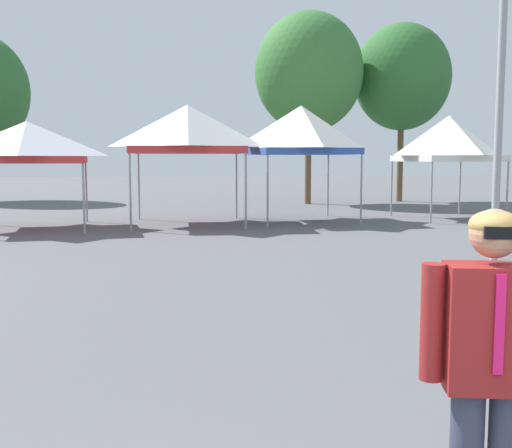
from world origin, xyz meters
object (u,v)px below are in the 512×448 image
at_px(light_pole_near_lift, 503,22).
at_px(tree_behind_tents_left, 309,72).
at_px(canopy_tent_far_right, 301,130).
at_px(person_foreground, 489,366).
at_px(canopy_tent_behind_left, 448,139).
at_px(canopy_tent_behind_right, 27,142).
at_px(tree_behind_tents_center, 402,77).
at_px(canopy_tent_far_left, 188,129).

xyz_separation_m(light_pole_near_lift, tree_behind_tents_left, (0.89, 16.31, 1.32)).
bearing_deg(light_pole_near_lift, canopy_tent_far_right, 98.75).
relative_size(canopy_tent_far_right, person_foreground, 2.07).
xyz_separation_m(canopy_tent_behind_left, light_pole_near_lift, (-3.64, -8.79, 1.78)).
bearing_deg(canopy_tent_behind_left, canopy_tent_behind_right, -177.57).
relative_size(canopy_tent_behind_left, light_pole_near_lift, 0.44).
relative_size(light_pole_near_lift, tree_behind_tents_center, 0.95).
bearing_deg(tree_behind_tents_center, tree_behind_tents_left, -171.33).
bearing_deg(person_foreground, tree_behind_tents_left, 76.62).
xyz_separation_m(canopy_tent_far_left, canopy_tent_behind_left, (8.66, 0.15, -0.23)).
bearing_deg(canopy_tent_far_left, person_foreground, -89.44).
xyz_separation_m(canopy_tent_far_right, light_pole_near_lift, (1.38, -8.95, 1.54)).
height_order(canopy_tent_behind_left, light_pole_near_lift, light_pole_near_lift).
xyz_separation_m(person_foreground, light_pole_near_lift, (4.85, 7.82, 3.42)).
height_order(canopy_tent_behind_left, tree_behind_tents_center, tree_behind_tents_center).
bearing_deg(tree_behind_tents_center, person_foreground, -112.73).
height_order(canopy_tent_behind_right, canopy_tent_far_right, canopy_tent_far_right).
distance_m(canopy_tent_behind_left, person_foreground, 18.73).
height_order(canopy_tent_far_left, tree_behind_tents_center, tree_behind_tents_center).
bearing_deg(canopy_tent_behind_right, tree_behind_tents_center, 30.10).
relative_size(canopy_tent_far_right, tree_behind_tents_left, 0.44).
distance_m(canopy_tent_behind_right, tree_behind_tents_center, 17.83).
bearing_deg(person_foreground, canopy_tent_far_right, 78.30).
distance_m(light_pole_near_lift, tree_behind_tents_center, 17.95).
xyz_separation_m(canopy_tent_far_right, person_foreground, (-3.47, -16.77, -1.88)).
height_order(canopy_tent_far_right, person_foreground, canopy_tent_far_right).
bearing_deg(canopy_tent_far_right, light_pole_near_lift, -81.25).
relative_size(canopy_tent_far_right, light_pole_near_lift, 0.47).
xyz_separation_m(canopy_tent_behind_left, tree_behind_tents_center, (1.91, 8.23, 3.09)).
bearing_deg(light_pole_near_lift, person_foreground, -121.83).
bearing_deg(canopy_tent_far_left, canopy_tent_far_right, 4.89).
bearing_deg(person_foreground, tree_behind_tents_center, 67.27).
relative_size(canopy_tent_behind_right, canopy_tent_far_right, 0.93).
height_order(canopy_tent_far_right, tree_behind_tents_left, tree_behind_tents_left).
bearing_deg(canopy_tent_behind_left, canopy_tent_far_right, 178.18).
height_order(canopy_tent_behind_right, light_pole_near_lift, light_pole_near_lift).
xyz_separation_m(canopy_tent_far_left, tree_behind_tents_left, (5.90, 7.67, 2.87)).
distance_m(canopy_tent_behind_left, tree_behind_tents_left, 8.58).
distance_m(canopy_tent_behind_left, light_pole_near_lift, 9.68).
relative_size(canopy_tent_far_left, person_foreground, 2.04).
bearing_deg(canopy_tent_behind_left, canopy_tent_far_left, -178.99).
bearing_deg(light_pole_near_lift, canopy_tent_behind_right, 139.41).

